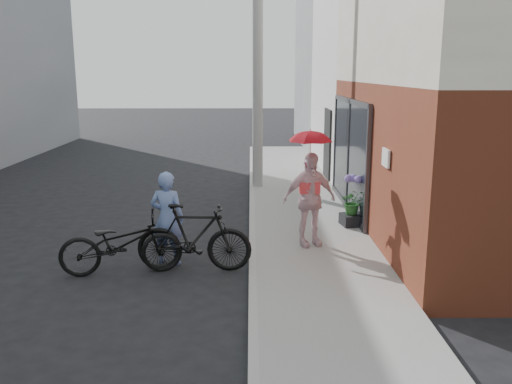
{
  "coord_description": "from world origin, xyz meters",
  "views": [
    {
      "loc": [
        0.92,
        -8.67,
        3.23
      ],
      "look_at": [
        1.01,
        0.84,
        1.1
      ],
      "focal_mm": 38.0,
      "sensor_mm": 36.0,
      "label": 1
    }
  ],
  "objects_px": {
    "bike_right": "(194,238)",
    "kimono_woman": "(309,199)",
    "bike_left": "(121,244)",
    "officer": "(167,218)",
    "planter": "(352,220)",
    "utility_pole": "(258,60)"
  },
  "relations": [
    {
      "from": "officer",
      "to": "planter",
      "type": "distance_m",
      "value": 4.02
    },
    {
      "from": "utility_pole",
      "to": "kimono_woman",
      "type": "xyz_separation_m",
      "value": [
        0.86,
        -5.22,
        -2.53
      ]
    },
    {
      "from": "bike_right",
      "to": "utility_pole",
      "type": "bearing_deg",
      "value": -7.76
    },
    {
      "from": "bike_right",
      "to": "bike_left",
      "type": "bearing_deg",
      "value": 98.92
    },
    {
      "from": "kimono_woman",
      "to": "bike_left",
      "type": "bearing_deg",
      "value": -178.22
    },
    {
      "from": "officer",
      "to": "bike_right",
      "type": "bearing_deg",
      "value": 155.5
    },
    {
      "from": "utility_pole",
      "to": "bike_right",
      "type": "height_order",
      "value": "utility_pole"
    },
    {
      "from": "officer",
      "to": "planter",
      "type": "bearing_deg",
      "value": -139.38
    },
    {
      "from": "utility_pole",
      "to": "officer",
      "type": "xyz_separation_m",
      "value": [
        -1.6,
        -5.84,
        -2.7
      ]
    },
    {
      "from": "officer",
      "to": "bike_left",
      "type": "bearing_deg",
      "value": 47.31
    },
    {
      "from": "bike_right",
      "to": "officer",
      "type": "bearing_deg",
      "value": 55.99
    },
    {
      "from": "bike_right",
      "to": "planter",
      "type": "distance_m",
      "value": 3.79
    },
    {
      "from": "utility_pole",
      "to": "officer",
      "type": "distance_m",
      "value": 6.63
    },
    {
      "from": "officer",
      "to": "kimono_woman",
      "type": "bearing_deg",
      "value": -153.89
    },
    {
      "from": "officer",
      "to": "kimono_woman",
      "type": "xyz_separation_m",
      "value": [
        2.46,
        0.62,
        0.17
      ]
    },
    {
      "from": "officer",
      "to": "utility_pole",
      "type": "bearing_deg",
      "value": -93.32
    },
    {
      "from": "utility_pole",
      "to": "planter",
      "type": "height_order",
      "value": "utility_pole"
    },
    {
      "from": "utility_pole",
      "to": "bike_right",
      "type": "xyz_separation_m",
      "value": [
        -1.12,
        -6.2,
        -2.93
      ]
    },
    {
      "from": "kimono_woman",
      "to": "officer",
      "type": "bearing_deg",
      "value": 176.55
    },
    {
      "from": "utility_pole",
      "to": "planter",
      "type": "distance_m",
      "value": 5.45
    },
    {
      "from": "bike_right",
      "to": "kimono_woman",
      "type": "relative_size",
      "value": 1.1
    },
    {
      "from": "utility_pole",
      "to": "planter",
      "type": "bearing_deg",
      "value": -64.2
    }
  ]
}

